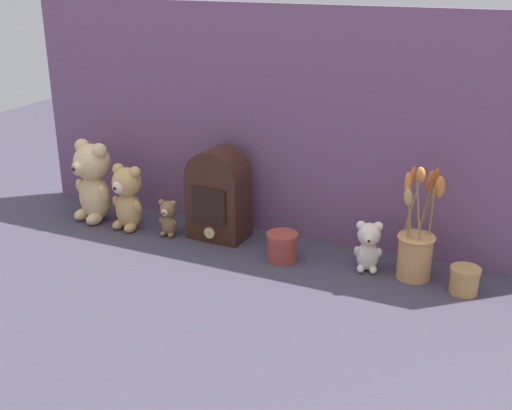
{
  "coord_description": "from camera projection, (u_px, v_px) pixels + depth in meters",
  "views": [
    {
      "loc": [
        0.7,
        -1.5,
        0.78
      ],
      "look_at": [
        0.0,
        0.02,
        0.14
      ],
      "focal_mm": 45.0,
      "sensor_mm": 36.0,
      "label": 1
    }
  ],
  "objects": [
    {
      "name": "flower_vase",
      "position": [
        416.0,
        245.0,
        1.65
      ],
      "size": [
        0.11,
        0.11,
        0.32
      ],
      "color": "tan",
      "rests_on": "ground"
    },
    {
      "name": "vintage_radio",
      "position": [
        218.0,
        193.0,
        1.88
      ],
      "size": [
        0.17,
        0.12,
        0.27
      ],
      "color": "#381E14",
      "rests_on": "ground"
    },
    {
      "name": "teddy_bear_small",
      "position": [
        368.0,
        245.0,
        1.69
      ],
      "size": [
        0.08,
        0.07,
        0.14
      ],
      "color": "beige",
      "rests_on": "ground"
    },
    {
      "name": "decorative_tin_short",
      "position": [
        282.0,
        246.0,
        1.77
      ],
      "size": [
        0.09,
        0.09,
        0.08
      ],
      "color": "#993D33",
      "rests_on": "ground"
    },
    {
      "name": "backdrop_wall",
      "position": [
        277.0,
        124.0,
        1.85
      ],
      "size": [
        1.64,
        0.02,
        0.67
      ],
      "color": "#704C70",
      "rests_on": "ground"
    },
    {
      "name": "ground_plane",
      "position": [
        253.0,
        252.0,
        1.82
      ],
      "size": [
        4.0,
        4.0,
        0.0
      ],
      "primitive_type": "plane",
      "color": "#3D3847"
    },
    {
      "name": "teddy_bear_large",
      "position": [
        92.0,
        180.0,
        2.01
      ],
      "size": [
        0.14,
        0.13,
        0.26
      ],
      "color": "#DBBC84",
      "rests_on": "ground"
    },
    {
      "name": "teddy_bear_tiny",
      "position": [
        168.0,
        217.0,
        1.92
      ],
      "size": [
        0.06,
        0.06,
        0.11
      ],
      "color": "olive",
      "rests_on": "ground"
    },
    {
      "name": "decorative_tin_tall",
      "position": [
        465.0,
        280.0,
        1.59
      ],
      "size": [
        0.08,
        0.08,
        0.07
      ],
      "color": "tan",
      "rests_on": "ground"
    },
    {
      "name": "teddy_bear_medium",
      "position": [
        127.0,
        196.0,
        1.95
      ],
      "size": [
        0.11,
        0.1,
        0.2
      ],
      "color": "tan",
      "rests_on": "ground"
    }
  ]
}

